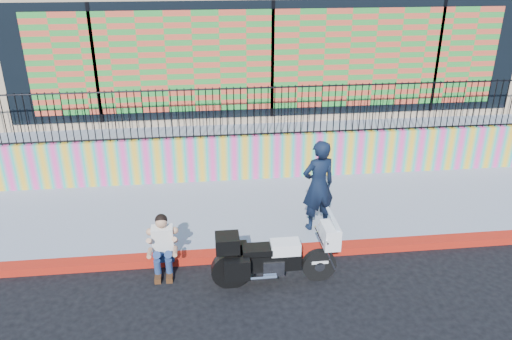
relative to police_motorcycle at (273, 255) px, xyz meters
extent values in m
plane|color=black|center=(0.67, 0.81, -0.56)|extent=(90.00, 90.00, 0.00)
cube|color=#B60D10|center=(0.67, 0.81, -0.48)|extent=(16.00, 0.30, 0.15)
cube|color=#8991A4|center=(0.67, 2.46, -0.48)|extent=(16.00, 3.00, 0.15)
cube|color=#FF43A2|center=(0.67, 4.06, 0.14)|extent=(16.00, 0.20, 1.10)
cube|color=#8991A4|center=(0.67, 9.16, 0.07)|extent=(16.00, 10.00, 1.25)
cube|color=tan|center=(0.67, 8.96, 2.69)|extent=(14.00, 8.00, 4.00)
cube|color=black|center=(0.67, 4.94, 2.29)|extent=(12.60, 0.04, 2.80)
cube|color=#E24E32|center=(0.67, 4.91, 2.29)|extent=(11.48, 0.02, 2.40)
cylinder|color=black|center=(0.81, 0.00, -0.26)|extent=(0.60, 0.13, 0.60)
cylinder|color=black|center=(-0.73, 0.00, -0.26)|extent=(0.60, 0.13, 0.60)
cube|color=black|center=(0.04, 0.00, -0.10)|extent=(0.86, 0.25, 0.31)
cube|color=silver|center=(0.00, 0.00, -0.19)|extent=(0.36, 0.31, 0.27)
cube|color=white|center=(0.20, 0.00, 0.15)|extent=(0.50, 0.29, 0.22)
cube|color=black|center=(-0.27, 0.00, 0.13)|extent=(0.50, 0.31, 0.11)
cube|color=white|center=(0.97, 0.00, 0.33)|extent=(0.27, 0.47, 0.38)
cube|color=silver|center=(1.01, 0.00, 0.62)|extent=(0.17, 0.42, 0.31)
cube|color=black|center=(-0.77, 0.00, 0.30)|extent=(0.40, 0.38, 0.27)
cube|color=black|center=(-0.64, -0.27, -0.06)|extent=(0.43, 0.16, 0.36)
cube|color=black|center=(-0.64, 0.27, -0.06)|extent=(0.43, 0.16, 0.36)
cube|color=white|center=(0.81, 0.00, -0.17)|extent=(0.29, 0.14, 0.05)
imported|color=black|center=(1.11, 1.52, 0.53)|extent=(0.77, 0.60, 1.87)
cube|color=navy|center=(-1.89, 0.73, -0.32)|extent=(0.36, 0.28, 0.18)
cube|color=white|center=(-1.89, 0.69, 0.03)|extent=(0.38, 0.27, 0.54)
sphere|color=tan|center=(-1.89, 0.65, 0.39)|extent=(0.21, 0.21, 0.21)
cube|color=#472814|center=(-1.99, 0.29, -0.51)|extent=(0.11, 0.26, 0.10)
cube|color=#472814|center=(-1.79, 0.29, -0.51)|extent=(0.11, 0.26, 0.10)
camera|label=1|loc=(-1.10, -7.08, 4.76)|focal=35.00mm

